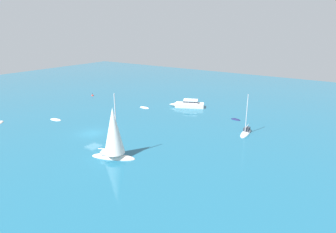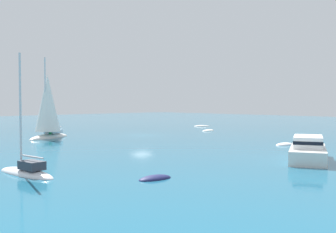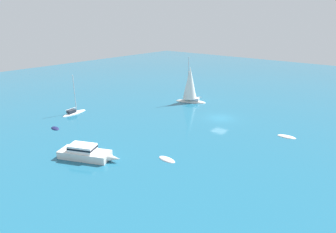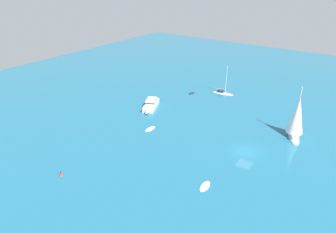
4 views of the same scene
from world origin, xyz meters
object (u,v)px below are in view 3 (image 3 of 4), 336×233
at_px(dinghy, 167,160).
at_px(yacht_1, 190,86).
at_px(dinghy_1, 287,137).
at_px(tender, 55,129).
at_px(yacht, 74,113).
at_px(launch, 86,153).

relative_size(dinghy, yacht_1, 0.26).
xyz_separation_m(dinghy_1, tender, (20.75, -30.17, 0.00)).
relative_size(tender, yacht, 0.29).
height_order(yacht, yacht_1, yacht_1).
height_order(yacht, launch, yacht).
relative_size(dinghy, tender, 1.21).
bearing_deg(launch, dinghy, 12.59).
bearing_deg(dinghy, tender, -168.25).
distance_m(yacht, launch, 19.54).
relative_size(dinghy, launch, 0.32).
xyz_separation_m(dinghy_1, launch, (23.61, -17.43, 0.76)).
distance_m(dinghy_1, yacht, 37.48).
bearing_deg(yacht, yacht_1, -36.97).
height_order(tender, yacht_1, yacht_1).
xyz_separation_m(dinghy, tender, (3.45, -20.96, 0.00)).
height_order(dinghy, tender, tender).
height_order(dinghy, yacht_1, yacht_1).
bearing_deg(dinghy_1, yacht, 15.46).
distance_m(tender, yacht_1, 28.14).
bearing_deg(yacht, tender, -151.44).
distance_m(dinghy, launch, 10.39).
height_order(dinghy_1, tender, tender).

